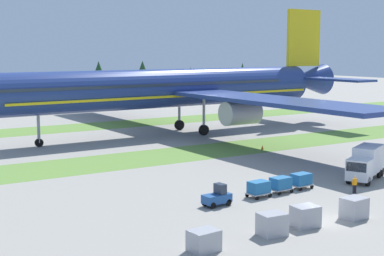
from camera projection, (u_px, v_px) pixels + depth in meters
The scene contains 15 objects.
ground_plane at pixel (317, 220), 47.19m from camera, with size 400.00×400.00×0.00m, color gray.
grass_strip_near at pixel (141, 159), 73.61m from camera, with size 320.00×10.33×0.01m, color olive.
grass_strip_far at pixel (56, 129), 100.96m from camera, with size 320.00×10.33×0.01m, color olive.
airliner at pixel (180, 88), 94.68m from camera, with size 66.69×81.63×21.40m.
baggage_tug at pixel (217, 197), 51.26m from camera, with size 2.68×1.48×1.97m.
cargo_dolly_lead at pixel (259, 188), 54.20m from camera, with size 2.30×1.65×1.55m.
cargo_dolly_second at pixel (281, 184), 55.90m from camera, with size 2.30×1.65×1.55m.
cargo_dolly_third at pixel (301, 180), 57.60m from camera, with size 2.30×1.65×1.55m.
catering_truck at pixel (366, 162), 61.23m from camera, with size 7.27×5.08×3.58m.
ground_crew_marshaller at pixel (355, 184), 55.65m from camera, with size 0.55×0.36×1.74m.
uld_container_0 at pixel (204, 241), 39.69m from camera, with size 2.00×1.60×1.51m, color #A3A3A8.
uld_container_1 at pixel (272, 224), 43.04m from camera, with size 2.00×1.60×1.72m, color #A3A3A8.
uld_container_2 at pixel (305, 216), 45.14m from camera, with size 2.00×1.60×1.70m, color #A3A3A8.
uld_container_3 at pixel (354, 208), 47.36m from camera, with size 2.00×1.60×1.77m, color #A3A3A8.
taxiway_marker_0 at pixel (262, 147), 80.20m from camera, with size 0.44×0.44×0.60m, color orange.
Camera 1 is at (-33.14, -33.15, 13.89)m, focal length 53.59 mm.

